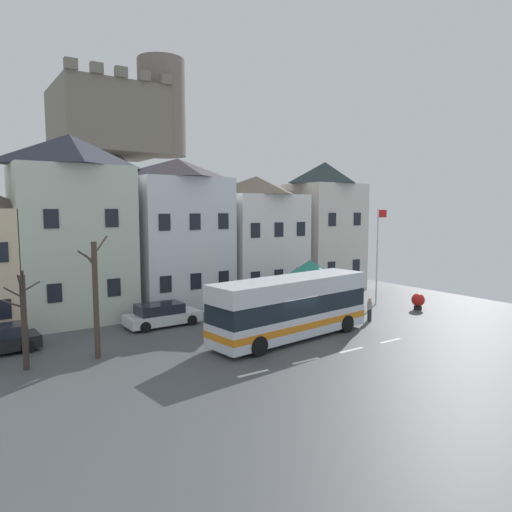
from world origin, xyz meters
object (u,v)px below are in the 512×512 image
bare_tree_00 (24,320)px  flagpole (378,250)px  hilltop_castle (110,204)px  bare_tree_01 (96,298)px  parked_car_00 (162,315)px  townhouse_01 (73,229)px  transit_bus (291,308)px  pedestrian_00 (370,309)px  parked_car_02 (270,300)px  public_bench (311,301)px  pedestrian_01 (359,304)px  townhouse_02 (179,234)px  harbour_buoy (418,301)px  townhouse_03 (256,237)px  townhouse_04 (324,226)px  bus_shelter (310,270)px

bare_tree_00 → flagpole: bearing=2.4°
hilltop_castle → bare_tree_01: size_ratio=5.66×
parked_car_00 → bare_tree_00: size_ratio=1.00×
townhouse_01 → transit_bus: 14.84m
townhouse_01 → parked_car_00: townhouse_01 is taller
pedestrian_00 → transit_bus: bearing=-177.1°
pedestrian_00 → flagpole: bearing=36.9°
pedestrian_00 → hilltop_castle: bearing=103.1°
parked_car_02 → pedestrian_00: bearing=116.3°
public_bench → parked_car_02: bearing=156.5°
pedestrian_01 → townhouse_01: bearing=149.0°
townhouse_01 → pedestrian_01: townhouse_01 is taller
townhouse_02 → harbour_buoy: townhouse_02 is taller
townhouse_01 → pedestrian_01: (15.90, -9.56, -5.03)m
townhouse_01 → townhouse_02: townhouse_01 is taller
townhouse_03 → hilltop_castle: size_ratio=0.29×
pedestrian_01 → flagpole: flagpole is taller
townhouse_01 → townhouse_02: (7.31, 0.01, -0.54)m
townhouse_04 → hilltop_castle: hilltop_castle is taller
pedestrian_00 → flagpole: (4.41, 3.31, 3.37)m
townhouse_02 → townhouse_03: bearing=3.6°
parked_car_00 → pedestrian_00: 13.14m
townhouse_03 → harbour_buoy: bearing=-58.7°
bus_shelter → flagpole: (6.38, -0.31, 1.10)m
hilltop_castle → public_bench: hilltop_castle is taller
townhouse_01 → pedestrian_00: townhouse_01 is taller
pedestrian_01 → public_bench: bearing=100.0°
bare_tree_01 → public_bench: bearing=10.6°
parked_car_02 → bare_tree_01: bare_tree_01 is taller
townhouse_03 → bare_tree_00: (-18.41, -8.89, -2.59)m
bus_shelter → flagpole: bearing=-2.8°
townhouse_04 → bare_tree_01: bearing=-159.1°
pedestrian_00 → pedestrian_01: bearing=75.6°
townhouse_03 → bus_shelter: bearing=-95.6°
townhouse_03 → hilltop_castle: bearing=106.8°
harbour_buoy → bare_tree_00: bearing=175.5°
public_bench → townhouse_04: bearing=41.7°
flagpole → bare_tree_00: (-24.04, -0.99, -1.84)m
townhouse_02 → bus_shelter: size_ratio=2.89×
townhouse_04 → bus_shelter: bearing=-137.4°
townhouse_01 → pedestrian_00: size_ratio=7.87×
pedestrian_01 → bare_tree_01: bare_tree_01 is taller
pedestrian_00 → public_bench: 5.26m
pedestrian_00 → bare_tree_01: bearing=172.4°
townhouse_03 → townhouse_02: bearing=-176.4°
pedestrian_01 → flagpole: 5.66m
flagpole → townhouse_04: bearing=80.0°
parked_car_00 → bus_shelter: bearing=-16.1°
pedestrian_00 → bare_tree_01: bare_tree_01 is taller
harbour_buoy → townhouse_01: bearing=153.6°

